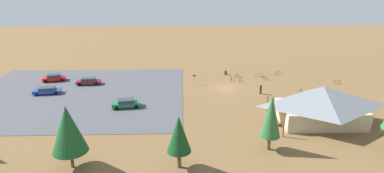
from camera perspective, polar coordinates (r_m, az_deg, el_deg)
The scene contains 21 objects.
ground at distance 64.64m, azimuth 5.72°, elevation -0.25°, with size 160.00×160.00×0.00m, color brown.
parking_lot_asphalt at distance 64.29m, azimuth -18.85°, elevation -1.28°, with size 38.13×32.33×0.05m, color #4C4C51.
bike_pavilion at distance 52.16m, azimuth 21.12°, elevation -2.59°, with size 13.74×9.16×5.60m.
trash_bin at distance 72.98m, azimuth 5.70°, elevation 2.35°, with size 0.60×0.60×0.90m, color brown.
lot_sign at distance 65.67m, azimuth 0.39°, elevation 1.45°, with size 0.56×0.08×2.20m.
pine_east at distance 37.26m, azimuth -2.24°, elevation -8.11°, with size 2.73×2.73×6.27m.
pine_mideast at distance 41.86m, azimuth 13.26°, elevation -4.93°, with size 2.50×2.50×7.20m.
pine_midwest at distance 39.38m, azimuth -20.26°, elevation -6.79°, with size 3.95×3.95×7.46m.
bicycle_orange_lone_west at distance 72.38m, azimuth 23.26°, elevation 0.68°, with size 1.75×0.48×0.79m.
bicycle_silver_lone_east at distance 64.53m, azimuth 17.93°, elevation -0.77°, with size 0.48×1.76×0.90m.
bicycle_white_near_sign at distance 68.74m, azimuth 8.19°, elevation 1.12°, with size 0.74×1.51×0.79m.
bicycle_teal_yard_left at distance 74.74m, azimuth 14.29°, elevation 2.20°, with size 1.48×1.15×0.88m.
bicycle_blue_front_row at distance 71.23m, azimuth 7.57°, elevation 1.79°, with size 1.27×1.18×0.78m.
bicycle_yellow_mid_cluster at distance 72.53m, azimuth 11.31°, elevation 1.92°, with size 1.79×0.61×0.85m.
bicycle_purple_near_porch at distance 70.76m, azimuth 12.22°, elevation 1.41°, with size 0.84×1.47×0.84m.
bicycle_green_edge_south at distance 68.84m, azimuth 6.66°, elevation 1.24°, with size 0.53×1.78×0.85m.
car_green_by_curb at distance 55.90m, azimuth -11.09°, elevation -2.80°, with size 4.81×2.59×1.39m.
car_blue_aisle_side at distance 66.33m, azimuth -23.34°, elevation -0.62°, with size 5.00×2.51×1.26m.
car_red_mid_lot at distance 73.66m, azimuth -22.31°, elevation 1.40°, with size 4.73×2.88×1.40m.
car_maroon_second_row at distance 69.07m, azimuth -17.11°, elevation 0.87°, with size 4.78×2.13×1.33m.
visitor_by_pavilion at distance 62.13m, azimuth 11.55°, elevation -0.39°, with size 0.37×0.36×1.84m.
Camera 1 is at (8.23, 60.59, 20.95)m, focal length 31.50 mm.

